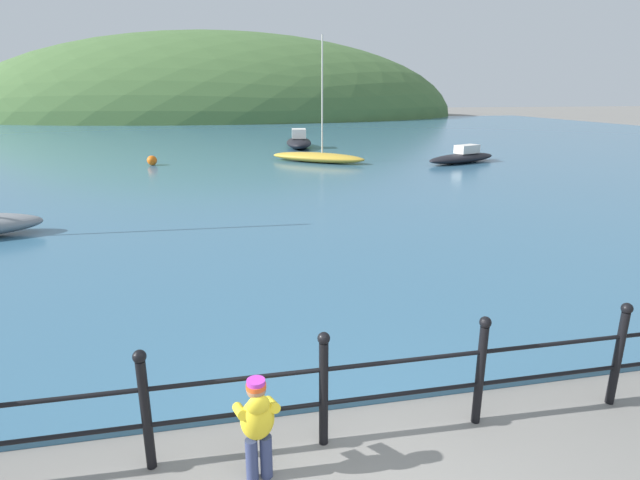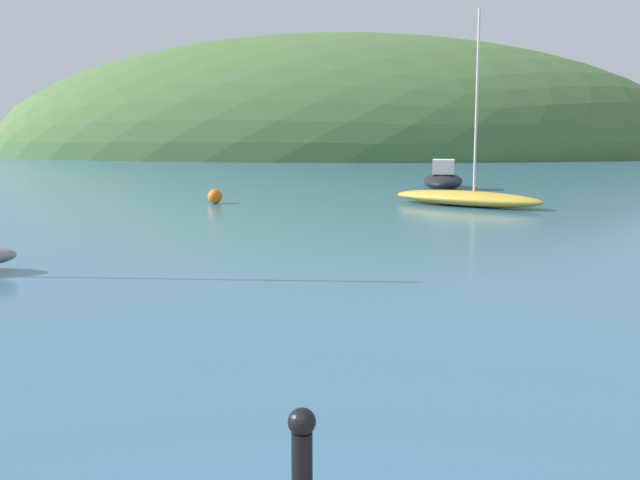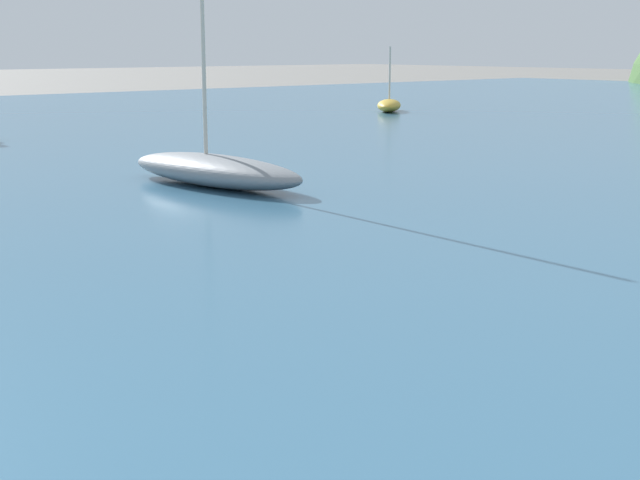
% 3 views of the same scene
% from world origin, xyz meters
% --- Properties ---
extents(boat_mid_harbor, '(2.34, 2.45, 2.47)m').
position_xyz_m(boat_mid_harbor, '(-18.70, 25.59, 0.35)').
color(boat_mid_harbor, gold).
rests_on(boat_mid_harbor, water).
extents(boat_nearest_quay, '(4.37, 1.72, 5.24)m').
position_xyz_m(boat_nearest_quay, '(-7.13, 9.83, 0.40)').
color(boat_nearest_quay, gray).
rests_on(boat_nearest_quay, water).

